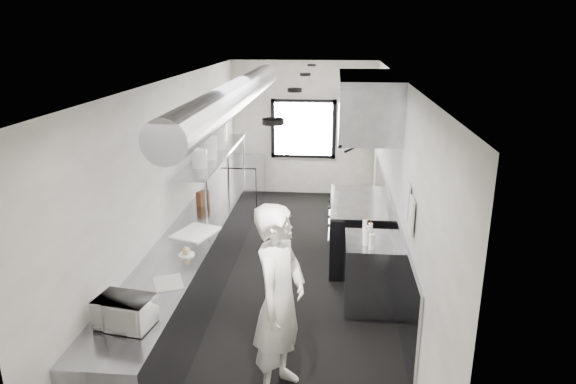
% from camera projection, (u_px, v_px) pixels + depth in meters
% --- Properties ---
extents(floor, '(3.00, 8.00, 0.01)m').
position_uv_depth(floor, '(285.00, 276.00, 7.45)').
color(floor, black).
rests_on(floor, ground).
extents(ceiling, '(3.00, 8.00, 0.01)m').
position_uv_depth(ceiling, '(285.00, 79.00, 6.60)').
color(ceiling, silver).
rests_on(ceiling, wall_back).
extents(wall_back, '(3.00, 0.02, 2.80)m').
position_uv_depth(wall_back, '(303.00, 129.00, 10.82)').
color(wall_back, silver).
rests_on(wall_back, floor).
extents(wall_front, '(3.00, 0.02, 2.80)m').
position_uv_depth(wall_front, '(224.00, 366.00, 3.23)').
color(wall_front, silver).
rests_on(wall_front, floor).
extents(wall_left, '(0.02, 8.00, 2.80)m').
position_uv_depth(wall_left, '(178.00, 181.00, 7.15)').
color(wall_left, silver).
rests_on(wall_left, floor).
extents(wall_right, '(0.02, 8.00, 2.80)m').
position_uv_depth(wall_right, '(397.00, 186.00, 6.90)').
color(wall_right, silver).
rests_on(wall_right, floor).
extents(wall_cladding, '(0.03, 5.50, 1.10)m').
position_uv_depth(wall_cladding, '(389.00, 237.00, 7.44)').
color(wall_cladding, gray).
rests_on(wall_cladding, wall_right).
extents(hvac_duct, '(0.40, 6.40, 0.40)m').
position_uv_depth(hvac_duct, '(237.00, 94.00, 7.12)').
color(hvac_duct, '#999BA1').
rests_on(hvac_duct, ceiling).
extents(service_window, '(1.36, 0.05, 1.25)m').
position_uv_depth(service_window, '(303.00, 129.00, 10.79)').
color(service_window, white).
rests_on(service_window, wall_back).
extents(exhaust_hood, '(0.81, 2.20, 0.88)m').
position_uv_depth(exhaust_hood, '(367.00, 104.00, 7.29)').
color(exhaust_hood, gray).
rests_on(exhaust_hood, ceiling).
extents(prep_counter, '(0.70, 6.00, 0.90)m').
position_uv_depth(prep_counter, '(197.00, 259.00, 6.94)').
color(prep_counter, gray).
rests_on(prep_counter, floor).
extents(pass_shelf, '(0.45, 3.00, 0.68)m').
position_uv_depth(pass_shelf, '(215.00, 155.00, 8.03)').
color(pass_shelf, gray).
rests_on(pass_shelf, prep_counter).
extents(range, '(0.88, 1.60, 0.94)m').
position_uv_depth(range, '(357.00, 230.00, 7.88)').
color(range, black).
rests_on(range, floor).
extents(bottle_station, '(0.65, 0.80, 0.90)m').
position_uv_depth(bottle_station, '(370.00, 273.00, 6.55)').
color(bottle_station, gray).
rests_on(bottle_station, floor).
extents(far_work_table, '(0.70, 1.20, 0.90)m').
position_uv_depth(far_work_table, '(244.00, 182.00, 10.45)').
color(far_work_table, gray).
rests_on(far_work_table, floor).
extents(notice_sheet_a, '(0.02, 0.28, 0.38)m').
position_uv_depth(notice_sheet_a, '(407.00, 201.00, 5.70)').
color(notice_sheet_a, silver).
rests_on(notice_sheet_a, wall_right).
extents(notice_sheet_b, '(0.02, 0.28, 0.38)m').
position_uv_depth(notice_sheet_b, '(411.00, 216.00, 5.38)').
color(notice_sheet_b, silver).
rests_on(notice_sheet_b, wall_right).
extents(line_cook, '(0.66, 0.81, 1.93)m').
position_uv_depth(line_cook, '(279.00, 301.00, 4.86)').
color(line_cook, silver).
rests_on(line_cook, floor).
extents(microwave, '(0.50, 0.41, 0.27)m').
position_uv_depth(microwave, '(125.00, 312.00, 4.54)').
color(microwave, silver).
rests_on(microwave, prep_counter).
extents(deli_tub_a, '(0.16, 0.16, 0.09)m').
position_uv_depth(deli_tub_a, '(131.00, 296.00, 4.99)').
color(deli_tub_a, '#B6BDAE').
rests_on(deli_tub_a, prep_counter).
extents(deli_tub_b, '(0.14, 0.14, 0.10)m').
position_uv_depth(deli_tub_b, '(123.00, 296.00, 4.98)').
color(deli_tub_b, '#B6BDAE').
rests_on(deli_tub_b, prep_counter).
extents(newspaper, '(0.40, 0.44, 0.01)m').
position_uv_depth(newspaper, '(168.00, 283.00, 5.34)').
color(newspaper, silver).
rests_on(newspaper, prep_counter).
extents(small_plate, '(0.21, 0.21, 0.02)m').
position_uv_depth(small_plate, '(186.00, 255.00, 5.99)').
color(small_plate, silver).
rests_on(small_plate, prep_counter).
extents(pastry, '(0.09, 0.09, 0.09)m').
position_uv_depth(pastry, '(186.00, 250.00, 5.97)').
color(pastry, tan).
rests_on(pastry, small_plate).
extents(cutting_board, '(0.59, 0.68, 0.02)m').
position_uv_depth(cutting_board, '(196.00, 232.00, 6.64)').
color(cutting_board, white).
rests_on(cutting_board, prep_counter).
extents(knife_block, '(0.17, 0.22, 0.22)m').
position_uv_depth(knife_block, '(203.00, 198.00, 7.66)').
color(knife_block, '#54301D').
rests_on(knife_block, prep_counter).
extents(plate_stack_a, '(0.28, 0.28, 0.25)m').
position_uv_depth(plate_stack_a, '(199.00, 159.00, 7.14)').
color(plate_stack_a, silver).
rests_on(plate_stack_a, pass_shelf).
extents(plate_stack_b, '(0.27, 0.27, 0.33)m').
position_uv_depth(plate_stack_b, '(208.00, 148.00, 7.61)').
color(plate_stack_b, silver).
rests_on(plate_stack_b, pass_shelf).
extents(plate_stack_c, '(0.29, 0.29, 0.36)m').
position_uv_depth(plate_stack_c, '(217.00, 138.00, 8.22)').
color(plate_stack_c, silver).
rests_on(plate_stack_c, pass_shelf).
extents(plate_stack_d, '(0.28, 0.28, 0.35)m').
position_uv_depth(plate_stack_d, '(220.00, 134.00, 8.51)').
color(plate_stack_d, silver).
rests_on(plate_stack_d, pass_shelf).
extents(squeeze_bottle_a, '(0.07, 0.07, 0.19)m').
position_uv_depth(squeeze_bottle_a, '(372.00, 242.00, 6.14)').
color(squeeze_bottle_a, white).
rests_on(squeeze_bottle_a, bottle_station).
extents(squeeze_bottle_b, '(0.07, 0.07, 0.20)m').
position_uv_depth(squeeze_bottle_b, '(366.00, 237.00, 6.25)').
color(squeeze_bottle_b, white).
rests_on(squeeze_bottle_b, bottle_station).
extents(squeeze_bottle_c, '(0.06, 0.06, 0.18)m').
position_uv_depth(squeeze_bottle_c, '(368.00, 232.00, 6.43)').
color(squeeze_bottle_c, white).
rests_on(squeeze_bottle_c, bottle_station).
extents(squeeze_bottle_d, '(0.06, 0.06, 0.17)m').
position_uv_depth(squeeze_bottle_d, '(370.00, 230.00, 6.53)').
color(squeeze_bottle_d, white).
rests_on(squeeze_bottle_d, bottle_station).
extents(squeeze_bottle_e, '(0.06, 0.06, 0.17)m').
position_uv_depth(squeeze_bottle_e, '(365.00, 226.00, 6.64)').
color(squeeze_bottle_e, white).
rests_on(squeeze_bottle_e, bottle_station).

